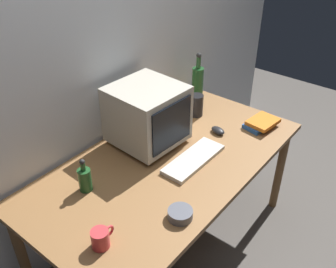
% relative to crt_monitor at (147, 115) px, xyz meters
% --- Properties ---
extents(ground_plane, '(6.00, 6.00, 0.00)m').
position_rel_crt_monitor_xyz_m(ground_plane, '(-0.07, -0.21, -0.90)').
color(ground_plane, '#56514C').
extents(back_wall, '(4.00, 0.08, 2.50)m').
position_rel_crt_monitor_xyz_m(back_wall, '(-0.07, 0.30, 0.35)').
color(back_wall, silver).
rests_on(back_wall, ground).
extents(desk, '(1.69, 0.89, 0.71)m').
position_rel_crt_monitor_xyz_m(desk, '(-0.07, -0.21, -0.26)').
color(desk, olive).
rests_on(desk, ground).
extents(crt_monitor, '(0.40, 0.41, 0.37)m').
position_rel_crt_monitor_xyz_m(crt_monitor, '(0.00, 0.00, 0.00)').
color(crt_monitor, '#B2AD9E').
rests_on(crt_monitor, desk).
extents(keyboard, '(0.42, 0.15, 0.02)m').
position_rel_crt_monitor_xyz_m(keyboard, '(0.02, -0.32, -0.18)').
color(keyboard, beige).
rests_on(keyboard, desk).
extents(computer_mouse, '(0.08, 0.11, 0.04)m').
position_rel_crt_monitor_xyz_m(computer_mouse, '(0.35, -0.28, -0.17)').
color(computer_mouse, black).
rests_on(computer_mouse, desk).
extents(bottle_tall, '(0.08, 0.08, 0.35)m').
position_rel_crt_monitor_xyz_m(bottle_tall, '(0.65, 0.09, -0.06)').
color(bottle_tall, '#1E4C23').
rests_on(bottle_tall, desk).
extents(bottle_short, '(0.07, 0.07, 0.19)m').
position_rel_crt_monitor_xyz_m(bottle_short, '(-0.52, -0.03, -0.12)').
color(bottle_short, '#1E4C23').
rests_on(bottle_short, desk).
extents(book_stack, '(0.23, 0.18, 0.05)m').
position_rel_crt_monitor_xyz_m(book_stack, '(0.59, -0.45, -0.17)').
color(book_stack, '#28569E').
rests_on(book_stack, desk).
extents(mug, '(0.12, 0.08, 0.09)m').
position_rel_crt_monitor_xyz_m(mug, '(-0.72, -0.36, -0.15)').
color(mug, '#CC383D').
rests_on(mug, desk).
extents(cd_spindle, '(0.12, 0.12, 0.04)m').
position_rel_crt_monitor_xyz_m(cd_spindle, '(-0.38, -0.53, -0.17)').
color(cd_spindle, '#595B66').
rests_on(cd_spindle, desk).
extents(metal_canister, '(0.09, 0.09, 0.15)m').
position_rel_crt_monitor_xyz_m(metal_canister, '(0.45, -0.04, -0.12)').
color(metal_canister, black).
rests_on(metal_canister, desk).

